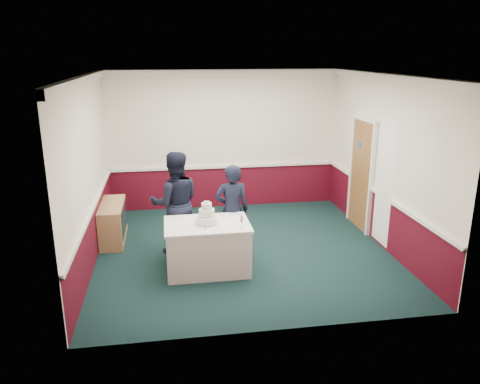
{
  "coord_description": "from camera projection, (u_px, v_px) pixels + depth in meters",
  "views": [
    {
      "loc": [
        -1.24,
        -7.48,
        3.35
      ],
      "look_at": [
        -0.06,
        -0.1,
        1.1
      ],
      "focal_mm": 35.0,
      "sensor_mm": 36.0,
      "label": 1
    }
  ],
  "objects": [
    {
      "name": "champagne_flute",
      "position": [
        242.0,
        219.0,
        7.04
      ],
      "size": [
        0.05,
        0.05,
        0.21
      ],
      "color": "silver",
      "rests_on": "cake_table"
    },
    {
      "name": "sideboard",
      "position": [
        113.0,
        222.0,
        8.57
      ],
      "size": [
        0.41,
        1.2,
        0.7
      ],
      "color": "#9D734C",
      "rests_on": "ground"
    },
    {
      "name": "cake_knife",
      "position": [
        206.0,
        228.0,
        7.07
      ],
      "size": [
        0.09,
        0.21,
        0.0
      ],
      "primitive_type": "cube",
      "rotation": [
        0.0,
        0.0,
        -0.37
      ],
      "color": "silver",
      "rests_on": "cake_table"
    },
    {
      "name": "room_shell",
      "position": [
        242.0,
        133.0,
        8.25
      ],
      "size": [
        5.0,
        5.0,
        3.0
      ],
      "color": "white",
      "rests_on": "ground"
    },
    {
      "name": "ground",
      "position": [
        243.0,
        250.0,
        8.23
      ],
      "size": [
        5.0,
        5.0,
        0.0
      ],
      "primitive_type": "plane",
      "color": "black",
      "rests_on": "ground"
    },
    {
      "name": "person_man",
      "position": [
        175.0,
        203.0,
        7.91
      ],
      "size": [
        0.9,
        0.72,
        1.78
      ],
      "primitive_type": "imported",
      "rotation": [
        0.0,
        0.0,
        3.19
      ],
      "color": "black",
      "rests_on": "ground"
    },
    {
      "name": "wedding_cake",
      "position": [
        207.0,
        217.0,
        7.23
      ],
      "size": [
        0.35,
        0.35,
        0.36
      ],
      "color": "white",
      "rests_on": "cake_table"
    },
    {
      "name": "cake_table",
      "position": [
        207.0,
        246.0,
        7.38
      ],
      "size": [
        1.32,
        0.92,
        0.79
      ],
      "color": "white",
      "rests_on": "ground"
    },
    {
      "name": "person_woman",
      "position": [
        232.0,
        210.0,
        7.85
      ],
      "size": [
        0.58,
        0.38,
        1.58
      ],
      "primitive_type": "imported",
      "rotation": [
        0.0,
        0.0,
        3.14
      ],
      "color": "black",
      "rests_on": "ground"
    }
  ]
}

